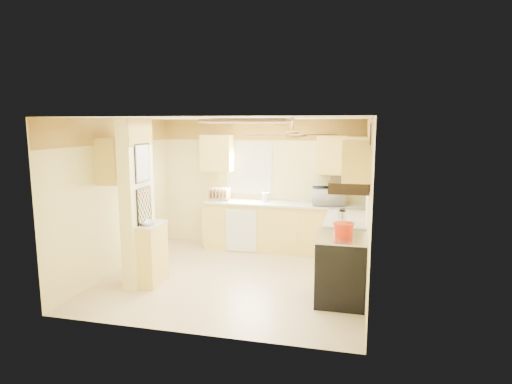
% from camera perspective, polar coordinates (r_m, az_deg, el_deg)
% --- Properties ---
extents(floor, '(4.00, 4.00, 0.00)m').
position_cam_1_polar(floor, '(6.95, -2.84, -11.28)').
color(floor, beige).
rests_on(floor, ground).
extents(ceiling, '(4.00, 4.00, 0.00)m').
position_cam_1_polar(ceiling, '(6.51, -3.01, 9.80)').
color(ceiling, white).
rests_on(ceiling, wall_back).
extents(wall_back, '(4.00, 0.00, 4.00)m').
position_cam_1_polar(wall_back, '(8.44, 0.71, 1.15)').
color(wall_back, '#FAEC99').
rests_on(wall_back, floor).
extents(wall_front, '(4.00, 0.00, 4.00)m').
position_cam_1_polar(wall_front, '(4.87, -9.25, -4.94)').
color(wall_front, '#FAEC99').
rests_on(wall_front, floor).
extents(wall_left, '(0.00, 3.80, 3.80)m').
position_cam_1_polar(wall_left, '(7.43, -17.90, -0.39)').
color(wall_left, '#FAEC99').
rests_on(wall_left, floor).
extents(wall_right, '(0.00, 3.80, 3.80)m').
position_cam_1_polar(wall_right, '(6.36, 14.65, -1.79)').
color(wall_right, '#FAEC99').
rests_on(wall_right, floor).
extents(wallpaper_border, '(4.00, 0.02, 0.40)m').
position_cam_1_polar(wallpaper_border, '(8.34, 0.69, 8.29)').
color(wallpaper_border, yellow).
rests_on(wallpaper_border, wall_back).
extents(partition_column, '(0.20, 0.70, 2.50)m').
position_cam_1_polar(partition_column, '(6.64, -15.55, -1.38)').
color(partition_column, '#FAEC99').
rests_on(partition_column, floor).
extents(partition_ledge, '(0.25, 0.55, 0.90)m').
position_cam_1_polar(partition_ledge, '(6.72, -13.60, -8.19)').
color(partition_ledge, '#EED15D').
rests_on(partition_ledge, floor).
extents(ledge_top, '(0.28, 0.58, 0.04)m').
position_cam_1_polar(ledge_top, '(6.60, -13.75, -4.29)').
color(ledge_top, silver).
rests_on(ledge_top, partition_ledge).
extents(lower_cabinets_back, '(3.00, 0.60, 0.90)m').
position_cam_1_polar(lower_cabinets_back, '(8.20, 3.65, -4.80)').
color(lower_cabinets_back, '#EED15D').
rests_on(lower_cabinets_back, floor).
extents(lower_cabinets_right, '(0.60, 1.40, 0.90)m').
position_cam_1_polar(lower_cabinets_right, '(7.13, 11.87, -7.13)').
color(lower_cabinets_right, '#EED15D').
rests_on(lower_cabinets_right, floor).
extents(countertop_back, '(3.04, 0.64, 0.04)m').
position_cam_1_polar(countertop_back, '(8.09, 3.67, -1.58)').
color(countertop_back, silver).
rests_on(countertop_back, lower_cabinets_back).
extents(countertop_right, '(0.64, 1.44, 0.04)m').
position_cam_1_polar(countertop_right, '(7.01, 11.92, -3.44)').
color(countertop_right, silver).
rests_on(countertop_right, lower_cabinets_right).
extents(dishwasher_panel, '(0.58, 0.02, 0.80)m').
position_cam_1_polar(dishwasher_panel, '(8.07, -2.00, -5.16)').
color(dishwasher_panel, white).
rests_on(dishwasher_panel, lower_cabinets_back).
extents(window, '(0.92, 0.02, 1.02)m').
position_cam_1_polar(window, '(8.45, -0.96, 3.21)').
color(window, white).
rests_on(window, wall_back).
extents(upper_cab_back_left, '(0.60, 0.35, 0.70)m').
position_cam_1_polar(upper_cab_back_left, '(8.43, -5.21, 5.21)').
color(upper_cab_back_left, '#EED15D').
rests_on(upper_cab_back_left, wall_back).
extents(upper_cab_back_right, '(0.90, 0.35, 0.70)m').
position_cam_1_polar(upper_cab_back_right, '(8.00, 11.37, 4.85)').
color(upper_cab_back_right, '#EED15D').
rests_on(upper_cab_back_right, wall_back).
extents(upper_cab_right, '(0.35, 1.00, 0.70)m').
position_cam_1_polar(upper_cab_right, '(7.52, 13.33, 4.52)').
color(upper_cab_right, '#EED15D').
rests_on(upper_cab_right, wall_right).
extents(upper_cab_left_wall, '(0.35, 0.75, 0.70)m').
position_cam_1_polar(upper_cab_left_wall, '(7.05, -17.97, 4.03)').
color(upper_cab_left_wall, '#EED15D').
rests_on(upper_cab_left_wall, wall_left).
extents(upper_cab_over_stove, '(0.35, 0.76, 0.52)m').
position_cam_1_polar(upper_cab_over_stove, '(5.72, 13.28, 4.14)').
color(upper_cab_over_stove, '#EED15D').
rests_on(upper_cab_over_stove, wall_right).
extents(stove, '(0.68, 0.77, 0.92)m').
position_cam_1_polar(stove, '(6.03, 11.25, -10.04)').
color(stove, black).
rests_on(stove, floor).
extents(range_hood, '(0.50, 0.76, 0.14)m').
position_cam_1_polar(range_hood, '(5.76, 12.31, 0.90)').
color(range_hood, black).
rests_on(range_hood, upper_cab_over_stove).
extents(poster_menu, '(0.02, 0.42, 0.57)m').
position_cam_1_polar(poster_menu, '(6.50, -14.91, 3.77)').
color(poster_menu, black).
rests_on(poster_menu, partition_column).
extents(poster_nashville, '(0.02, 0.42, 0.57)m').
position_cam_1_polar(poster_nashville, '(6.59, -14.68, -1.86)').
color(poster_nashville, black).
rests_on(poster_nashville, partition_column).
extents(ceiling_light_panel, '(1.35, 0.95, 0.06)m').
position_cam_1_polar(ceiling_light_panel, '(6.97, -1.03, 9.40)').
color(ceiling_light_panel, brown).
rests_on(ceiling_light_panel, ceiling).
extents(ceiling_fan, '(1.15, 1.15, 0.26)m').
position_cam_1_polar(ceiling_fan, '(5.61, 4.87, 7.70)').
color(ceiling_fan, gold).
rests_on(ceiling_fan, ceiling).
extents(vent_grate, '(0.02, 0.40, 0.25)m').
position_cam_1_polar(vent_grate, '(5.35, 15.06, 7.50)').
color(vent_grate, black).
rests_on(vent_grate, wall_right).
extents(microwave, '(0.63, 0.46, 0.32)m').
position_cam_1_polar(microwave, '(7.96, 9.65, -0.55)').
color(microwave, white).
rests_on(microwave, countertop_back).
extents(bowl, '(0.31, 0.31, 0.06)m').
position_cam_1_polar(bowl, '(6.52, -14.27, -4.02)').
color(bowl, white).
rests_on(bowl, ledge_top).
extents(dutch_oven, '(0.28, 0.28, 0.19)m').
position_cam_1_polar(dutch_oven, '(5.89, 11.58, -4.95)').
color(dutch_oven, red).
rests_on(dutch_oven, stove).
extents(kettle, '(0.14, 0.14, 0.21)m').
position_cam_1_polar(kettle, '(6.57, 11.41, -3.23)').
color(kettle, silver).
rests_on(kettle, countertop_right).
extents(dish_rack, '(0.43, 0.34, 0.23)m').
position_cam_1_polar(dish_rack, '(8.41, -4.91, -0.47)').
color(dish_rack, tan).
rests_on(dish_rack, countertop_back).
extents(utensil_crock, '(0.13, 0.13, 0.25)m').
position_cam_1_polar(utensil_crock, '(8.26, 1.33, -0.62)').
color(utensil_crock, white).
rests_on(utensil_crock, countertop_back).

